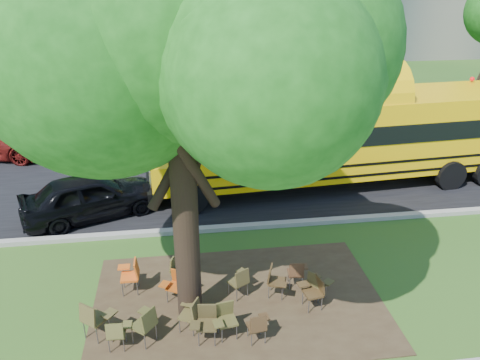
{
  "coord_description": "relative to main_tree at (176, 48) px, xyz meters",
  "views": [
    {
      "loc": [
        -0.21,
        -9.63,
        7.45
      ],
      "look_at": [
        1.57,
        3.35,
        1.52
      ],
      "focal_mm": 35.0,
      "sensor_mm": 36.0,
      "label": 1
    }
  ],
  "objects": [
    {
      "name": "ground",
      "position": [
        0.18,
        0.81,
        -6.13
      ],
      "size": [
        160.0,
        160.0,
        0.0
      ],
      "primitive_type": "plane",
      "color": "#224B17",
      "rests_on": "ground"
    },
    {
      "name": "dirt_patch",
      "position": [
        1.18,
        0.31,
        -6.12
      ],
      "size": [
        7.0,
        4.5,
        0.03
      ],
      "primitive_type": "cube",
      "color": "#382819",
      "rests_on": "ground"
    },
    {
      "name": "asphalt_road",
      "position": [
        0.18,
        7.81,
        -6.11
      ],
      "size": [
        80.0,
        8.0,
        0.04
      ],
      "primitive_type": "cube",
      "color": "black",
      "rests_on": "ground"
    },
    {
      "name": "kerb_near",
      "position": [
        0.18,
        3.81,
        -6.06
      ],
      "size": [
        80.0,
        0.25,
        0.14
      ],
      "primitive_type": "cube",
      "color": "gray",
      "rests_on": "ground"
    },
    {
      "name": "kerb_far",
      "position": [
        0.18,
        11.91,
        -6.06
      ],
      "size": [
        80.0,
        0.25,
        0.14
      ],
      "primitive_type": "cube",
      "color": "gray",
      "rests_on": "ground"
    },
    {
      "name": "bg_tree_2",
      "position": [
        -4.82,
        16.81,
        -1.92
      ],
      "size": [
        4.8,
        4.8,
        6.62
      ],
      "color": "black",
      "rests_on": "ground"
    },
    {
      "name": "bg_tree_3",
      "position": [
        8.18,
        14.81,
        -1.1
      ],
      "size": [
        5.6,
        5.6,
        7.84
      ],
      "color": "black",
      "rests_on": "ground"
    },
    {
      "name": "main_tree",
      "position": [
        0.0,
        0.0,
        0.0
      ],
      "size": [
        7.2,
        7.2,
        9.75
      ],
      "color": "black",
      "rests_on": "ground"
    },
    {
      "name": "school_bus",
      "position": [
        6.3,
        6.8,
        -4.2
      ],
      "size": [
        13.81,
        3.98,
        3.33
      ],
      "rotation": [
        0.0,
        0.0,
        0.07
      ],
      "color": "#F4B907",
      "rests_on": "ground"
    },
    {
      "name": "chair_0",
      "position": [
        -1.56,
        -0.9,
        -5.65
      ],
      "size": [
        0.52,
        0.46,
        0.78
      ],
      "rotation": [
        0.0,
        0.0,
        -0.05
      ],
      "color": "brown",
      "rests_on": "ground"
    },
    {
      "name": "chair_1",
      "position": [
        -2.07,
        -0.49,
        -5.53
      ],
      "size": [
        0.83,
        0.65,
        0.97
      ],
      "rotation": [
        0.0,
        0.0,
        -0.65
      ],
      "color": "#4D4221",
      "rests_on": "ground"
    },
    {
      "name": "chair_2",
      "position": [
        0.02,
        -0.53,
        -5.61
      ],
      "size": [
        0.55,
        0.7,
        0.84
      ],
      "rotation": [
        0.0,
        0.0,
        1.1
      ],
      "color": "#504522",
      "rests_on": "ground"
    },
    {
      "name": "chair_3",
      "position": [
        0.31,
        -0.86,
        -5.59
      ],
      "size": [
        0.63,
        0.52,
        0.88
      ],
      "rotation": [
        0.0,
        0.0,
        3.01
      ],
      "color": "#43381D",
      "rests_on": "ground"
    },
    {
      "name": "chair_4",
      "position": [
        1.42,
        -1.09,
        -5.65
      ],
      "size": [
        0.52,
        0.52,
        0.78
      ],
      "rotation": [
        0.0,
        0.0,
        0.13
      ],
      "color": "#3E2A16",
      "rests_on": "ground"
    },
    {
      "name": "chair_5",
      "position": [
        0.74,
        -0.79,
        -5.61
      ],
      "size": [
        0.57,
        0.58,
        0.85
      ],
      "rotation": [
        0.0,
        0.0,
        3.31
      ],
      "color": "#4C4721",
      "rests_on": "ground"
    },
    {
      "name": "chair_6",
      "position": [
        2.94,
        -0.12,
        -5.6
      ],
      "size": [
        0.59,
        0.58,
        0.87
      ],
      "rotation": [
        0.0,
        0.0,
        1.75
      ],
      "color": "#422F17",
      "rests_on": "ground"
    },
    {
      "name": "chair_7",
      "position": [
        3.09,
        0.15,
        -5.63
      ],
      "size": [
        0.69,
        0.55,
        0.81
      ],
      "rotation": [
        0.0,
        0.0,
        -0.88
      ],
      "color": "#41391C",
      "rests_on": "ground"
    },
    {
      "name": "chair_8",
      "position": [
        -1.4,
        1.08,
        -5.56
      ],
      "size": [
        0.54,
        0.59,
        0.92
      ],
      "rotation": [
        0.0,
        0.0,
        1.57
      ],
      "color": "#D55716",
      "rests_on": "ground"
    },
    {
      "name": "chair_9",
      "position": [
        -0.32,
        0.61,
        -5.63
      ],
      "size": [
        0.68,
        0.54,
        0.82
      ],
      "rotation": [
        0.0,
        0.0,
        2.64
      ],
      "color": "#A74811",
      "rests_on": "ground"
    },
    {
      "name": "chair_10",
      "position": [
        -0.27,
        1.2,
        -5.61
      ],
      "size": [
        0.52,
        0.67,
        0.84
      ],
      "rotation": [
        0.0,
        0.0,
        -1.92
      ],
      "color": "brown",
      "rests_on": "ground"
    },
    {
      "name": "chair_11",
      "position": [
        1.25,
        0.5,
        -5.61
      ],
      "size": [
        0.57,
        0.7,
        0.85
      ],
      "rotation": [
        0.0,
        0.0,
        0.52
      ],
      "color": "#49401F",
      "rests_on": "ground"
    },
    {
      "name": "chair_12",
      "position": [
        2.08,
        0.4,
        -5.61
      ],
      "size": [
        0.53,
        0.67,
        0.85
      ],
      "rotation": [
        0.0,
        0.0,
        4.36
      ],
      "color": "#402E17",
      "rests_on": "ground"
    },
    {
      "name": "chair_13",
      "position": [
        2.72,
        0.69,
        -5.64
      ],
      "size": [
        0.56,
        0.47,
        0.79
      ],
      "rotation": [
        0.0,
        0.0,
        -0.11
      ],
      "color": "#462B19",
      "rests_on": "ground"
    },
    {
      "name": "chair_14",
      "position": [
        -0.96,
        -0.77,
        -5.56
      ],
      "size": [
        0.62,
        0.79,
        0.92
      ],
      "rotation": [
        0.0,
        0.0,
        0.89
      ],
      "color": "#48451F",
      "rests_on": "ground"
    },
    {
      "name": "black_car",
      "position": [
        -2.97,
        5.28,
        -5.39
      ],
      "size": [
        4.69,
        3.2,
        1.48
      ],
      "primitive_type": "imported",
      "rotation": [
        0.0,
        0.0,
        1.94
      ],
      "color": "black",
      "rests_on": "ground"
    }
  ]
}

